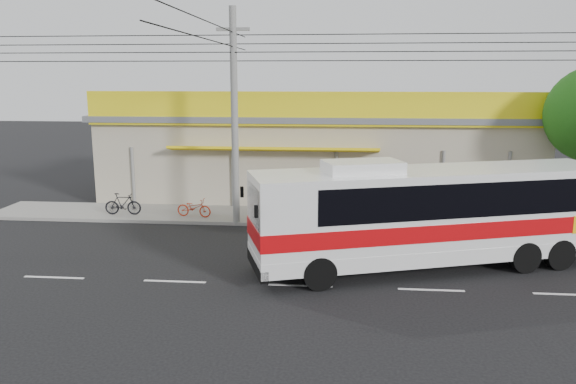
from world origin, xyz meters
name	(u,v)px	position (x,y,z in m)	size (l,w,h in m)	color
ground	(305,260)	(0.00, 0.00, 0.00)	(120.00, 120.00, 0.00)	black
sidewalk	(313,217)	(0.00, 6.00, 0.07)	(30.00, 3.20, 0.15)	gray
lane_markings	(300,286)	(0.00, -2.50, 0.00)	(50.00, 0.12, 0.01)	silver
storefront_building	(318,153)	(-0.01, 11.54, 2.30)	(22.60, 9.20, 5.70)	#AAA189
coach_bus	(438,210)	(4.46, -0.32, 2.00)	(12.35, 6.20, 3.75)	silver
motorbike_red	(194,208)	(-5.36, 5.24, 0.57)	(0.56, 1.61, 0.84)	maroon
motorbike_dark	(123,204)	(-8.71, 5.32, 0.65)	(0.47, 1.67, 1.01)	black
utility_pole	(233,47)	(-3.29, 4.53, 7.59)	(34.00, 14.00, 9.20)	slate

